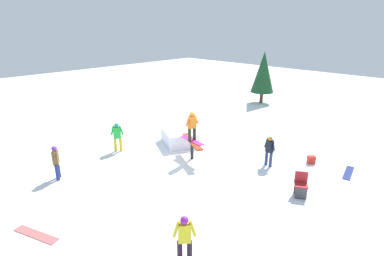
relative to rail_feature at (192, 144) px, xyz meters
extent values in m
plane|color=white|center=(0.00, 0.00, -0.73)|extent=(60.00, 60.00, 0.00)
cylinder|color=black|center=(0.00, 0.00, -0.33)|extent=(0.14, 0.14, 0.80)
cube|color=#A53F1E|center=(0.00, 0.00, 0.11)|extent=(1.95, 1.17, 0.08)
cube|color=white|center=(-1.72, 0.86, -0.37)|extent=(2.28, 2.15, 0.71)
cube|color=#D32C92|center=(0.00, 0.00, 0.17)|extent=(1.44, 0.49, 0.03)
cylinder|color=#2B301F|center=(-0.02, -0.13, 0.47)|extent=(0.14, 0.14, 0.57)
cylinder|color=#2B301F|center=(0.02, 0.13, 0.47)|extent=(0.14, 0.14, 0.57)
cube|color=orange|center=(0.00, 0.00, 1.01)|extent=(0.26, 0.37, 0.52)
cylinder|color=orange|center=(-0.03, -0.21, 1.13)|extent=(0.13, 0.31, 0.48)
cylinder|color=orange|center=(0.03, 0.21, 1.13)|extent=(0.13, 0.31, 0.48)
sphere|color=orange|center=(0.00, 0.00, 1.38)|extent=(0.22, 0.22, 0.22)
cylinder|color=#26162A|center=(4.13, -4.70, -0.40)|extent=(0.13, 0.13, 0.65)
cylinder|color=#26162A|center=(4.29, -4.51, -0.40)|extent=(0.13, 0.13, 0.65)
cube|color=yellow|center=(4.21, -4.60, 0.18)|extent=(0.36, 0.37, 0.52)
cylinder|color=yellow|center=(4.08, -4.75, 0.30)|extent=(0.20, 0.20, 0.47)
cylinder|color=yellow|center=(4.34, -4.46, 0.30)|extent=(0.20, 0.20, 0.47)
sphere|color=purple|center=(4.21, -4.60, 0.55)|extent=(0.20, 0.20, 0.20)
cylinder|color=gold|center=(-3.23, -1.94, -0.39)|extent=(0.14, 0.14, 0.67)
cylinder|color=gold|center=(-3.07, -1.74, -0.39)|extent=(0.14, 0.14, 0.67)
cube|color=green|center=(-3.15, -1.84, 0.21)|extent=(0.36, 0.38, 0.53)
cylinder|color=green|center=(-3.28, -2.00, 0.33)|extent=(0.19, 0.21, 0.48)
cylinder|color=green|center=(-3.03, -1.68, 0.33)|extent=(0.19, 0.21, 0.48)
sphere|color=teal|center=(-3.15, -1.84, 0.58)|extent=(0.21, 0.21, 0.21)
cylinder|color=navy|center=(2.72, 1.82, -0.41)|extent=(0.13, 0.13, 0.64)
cylinder|color=navy|center=(2.96, 1.78, -0.41)|extent=(0.13, 0.13, 0.64)
cube|color=black|center=(2.84, 1.80, 0.16)|extent=(0.34, 0.25, 0.51)
cylinder|color=black|center=(2.65, 1.84, 0.28)|extent=(0.20, 0.11, 0.45)
cylinder|color=black|center=(3.03, 1.76, 0.28)|extent=(0.20, 0.11, 0.45)
sphere|color=orange|center=(2.84, 1.80, 0.51)|extent=(0.20, 0.20, 0.20)
cylinder|color=navy|center=(-2.62, -4.93, -0.40)|extent=(0.13, 0.13, 0.66)
cylinder|color=navy|center=(-2.41, -5.06, -0.40)|extent=(0.13, 0.13, 0.66)
cube|color=brown|center=(-2.51, -4.99, 0.19)|extent=(0.37, 0.34, 0.52)
cylinder|color=brown|center=(-2.68, -4.89, 0.31)|extent=(0.21, 0.17, 0.47)
cylinder|color=brown|center=(-2.35, -5.10, 0.31)|extent=(0.21, 0.17, 0.47)
sphere|color=purple|center=(-2.51, -4.99, 0.55)|extent=(0.20, 0.20, 0.20)
cube|color=#F16864|center=(0.36, -6.88, -0.72)|extent=(1.55, 0.80, 0.02)
cube|color=navy|center=(5.58, 3.49, -0.72)|extent=(0.52, 1.40, 0.02)
cube|color=#3F3F44|center=(5.03, 0.27, -0.51)|extent=(0.35, 0.23, 0.44)
cube|color=#3F3F44|center=(4.84, 0.58, -0.51)|extent=(0.35, 0.23, 0.44)
cube|color=#B52429|center=(4.93, 0.42, -0.27)|extent=(0.60, 0.60, 0.04)
cube|color=#B52429|center=(4.83, 0.59, -0.05)|extent=(0.40, 0.26, 0.40)
cube|color=red|center=(4.08, 3.31, -0.56)|extent=(0.36, 0.37, 0.34)
cylinder|color=#4C331E|center=(-3.24, 11.01, -0.30)|extent=(0.24, 0.24, 0.86)
cone|color=#194723|center=(-3.24, 11.01, 1.65)|extent=(1.71, 1.71, 3.04)
camera|label=1|loc=(8.62, -8.88, 5.08)|focal=28.00mm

